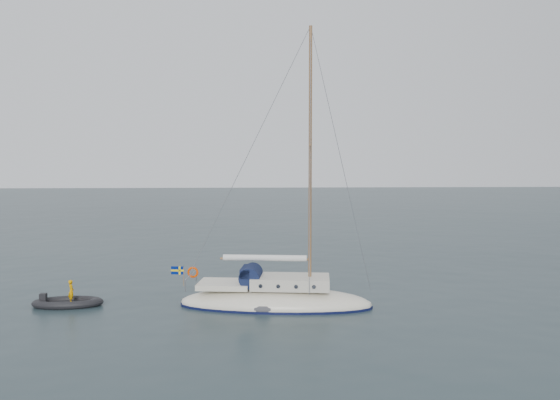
{
  "coord_description": "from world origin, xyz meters",
  "views": [
    {
      "loc": [
        -3.43,
        -29.88,
        7.35
      ],
      "look_at": [
        -1.57,
        0.0,
        5.44
      ],
      "focal_mm": 35.0,
      "sensor_mm": 36.0,
      "label": 1
    }
  ],
  "objects": [
    {
      "name": "sailboat",
      "position": [
        -1.92,
        -1.95,
        1.14
      ],
      "size": [
        10.54,
        3.16,
        15.02
      ],
      "rotation": [
        0.0,
        0.0,
        -0.13
      ],
      "color": "beige",
      "rests_on": "ground"
    },
    {
      "name": "rib",
      "position": [
        -12.78,
        -1.17,
        0.22
      ],
      "size": [
        3.64,
        1.65,
        1.4
      ],
      "rotation": [
        0.0,
        0.0,
        0.05
      ],
      "color": "black",
      "rests_on": "ground"
    },
    {
      "name": "ground",
      "position": [
        0.0,
        0.0,
        0.0
      ],
      "size": [
        300.0,
        300.0,
        0.0
      ],
      "primitive_type": "plane",
      "color": "black",
      "rests_on": "ground"
    },
    {
      "name": "dinghy",
      "position": [
        -2.24,
        -2.78,
        0.19
      ],
      "size": [
        3.08,
        1.39,
        0.44
      ],
      "rotation": [
        0.0,
        0.0,
        -0.05
      ],
      "color": "#46464B",
      "rests_on": "ground"
    }
  ]
}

